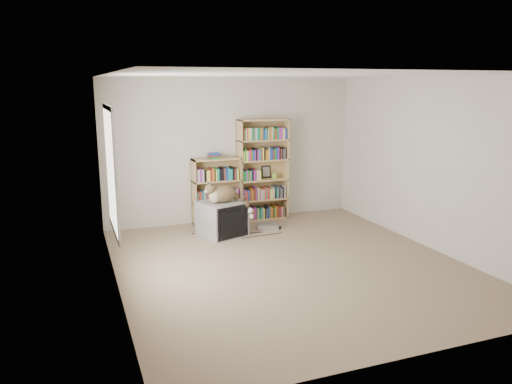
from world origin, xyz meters
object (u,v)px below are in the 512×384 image
object	(u,v)px
bookcase_tall	(262,172)
dvd_player	(267,226)
crt_tv	(222,219)
bookcase_short	(217,194)
cat	(227,196)

from	to	relation	value
bookcase_tall	dvd_player	xyz separation A→B (m)	(-0.16, -0.64, -0.81)
crt_tv	bookcase_short	distance (m)	0.80
crt_tv	bookcase_short	size ratio (longest dim) A/B	0.70
cat	bookcase_short	bearing A→B (deg)	71.95
crt_tv	cat	size ratio (longest dim) A/B	1.07
crt_tv	dvd_player	distance (m)	0.88
bookcase_tall	cat	bearing A→B (deg)	-138.23
bookcase_tall	bookcase_short	bearing A→B (deg)	179.96
crt_tv	dvd_player	world-z (taller)	crt_tv
cat	bookcase_tall	size ratio (longest dim) A/B	0.42
crt_tv	bookcase_tall	size ratio (longest dim) A/B	0.45
crt_tv	bookcase_short	bearing A→B (deg)	60.07
bookcase_tall	crt_tv	bearing A→B (deg)	-142.92
cat	bookcase_tall	distance (m)	1.26
crt_tv	dvd_player	xyz separation A→B (m)	(0.84, 0.11, -0.24)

